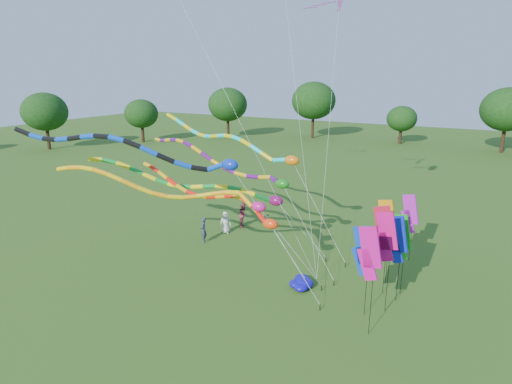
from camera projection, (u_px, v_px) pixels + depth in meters
The scene contains 20 objects.
ground at pixel (240, 306), 21.12m from camera, with size 160.00×160.00×0.00m, color #2D5516.
tree_ring at pixel (134, 221), 17.32m from camera, with size 120.42×120.47×9.57m.
tube_kite_red at pixel (221, 200), 23.72m from camera, with size 12.42×2.11×6.20m.
tube_kite_orange at pixel (182, 191), 22.30m from camera, with size 13.13×5.02×6.97m.
tube_kite_purple at pixel (224, 163), 26.44m from camera, with size 14.66×3.28×7.46m.
tube_kite_blue at pixel (146, 152), 21.81m from camera, with size 14.67×5.50×8.79m.
tube_kite_cyan at pixel (238, 143), 28.22m from camera, with size 14.92×2.88×8.61m.
tube_kite_green at pixel (206, 186), 25.99m from camera, with size 13.78×4.97×6.61m.
banner_pole_violet at pixel (410, 214), 25.54m from camera, with size 1.13×0.43×4.20m.
banner_pole_magenta_a at pixel (369, 254), 17.97m from camera, with size 1.16×0.28×5.03m.
banner_pole_green at pixel (401, 237), 21.67m from camera, with size 1.10×0.52×4.32m.
banner_pole_blue_b at pixel (397, 240), 20.85m from camera, with size 1.13×0.42×4.51m.
banner_pole_blue_a at pixel (363, 251), 19.56m from camera, with size 1.16×0.17×4.49m.
banner_pole_orange at pixel (386, 222), 22.55m from camera, with size 1.15×0.36×4.77m.
banner_pole_magenta_b at pixel (386, 237), 19.75m from camera, with size 1.16×0.19×5.04m.
banner_pole_red at pixel (383, 229), 21.48m from camera, with size 1.16×0.28×4.79m.
blue_nylon_heap at pixel (305, 285), 22.74m from camera, with size 1.16×1.57×0.49m.
person_a at pixel (225, 222), 30.42m from camera, with size 0.78×0.51×1.60m, color silver.
person_b at pixel (203, 230), 28.74m from camera, with size 0.64×0.42×1.77m, color #393F50.
person_c at pixel (244, 215), 31.67m from camera, with size 0.88×0.69×1.81m, color #97374B.
Camera 1 is at (9.73, -16.10, 11.15)m, focal length 30.00 mm.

